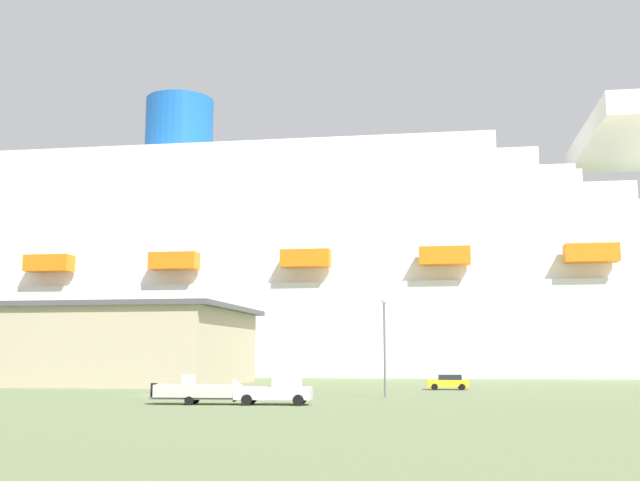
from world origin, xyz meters
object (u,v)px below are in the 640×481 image
at_px(cruise_ship, 319,286).
at_px(small_boat_on_trailer, 205,391).
at_px(parked_car_yellow_taxi, 448,382).
at_px(pickup_truck, 277,390).
at_px(street_lamp, 385,333).

relative_size(cruise_ship, small_boat_on_trailer, 27.34).
bearing_deg(parked_car_yellow_taxi, cruise_ship, 112.42).
xyz_separation_m(cruise_ship, pickup_truck, (11.73, -85.31, -15.22)).
distance_m(pickup_truck, small_boat_on_trailer, 5.37).
bearing_deg(cruise_ship, street_lamp, -75.80).
height_order(small_boat_on_trailer, parked_car_yellow_taxi, small_boat_on_trailer).
relative_size(small_boat_on_trailer, parked_car_yellow_taxi, 1.92).
height_order(pickup_truck, street_lamp, street_lamp).
distance_m(small_boat_on_trailer, street_lamp, 17.79).
distance_m(cruise_ship, parked_car_yellow_taxi, 64.47).
bearing_deg(pickup_truck, cruise_ship, 97.83).
bearing_deg(small_boat_on_trailer, cruise_ship, 94.25).
height_order(pickup_truck, parked_car_yellow_taxi, pickup_truck).
relative_size(pickup_truck, street_lamp, 0.67).
height_order(cruise_ship, pickup_truck, cruise_ship).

